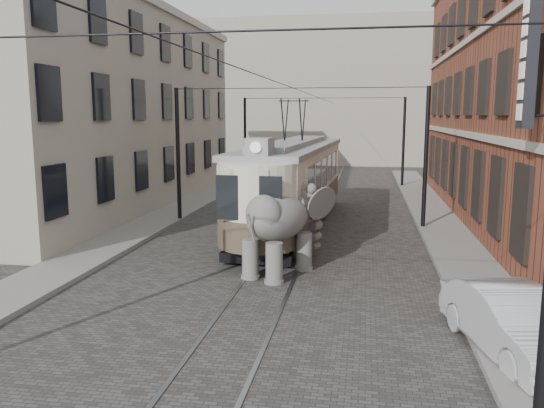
# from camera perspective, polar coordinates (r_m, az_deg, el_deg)

# --- Properties ---
(ground) EXTENTS (120.00, 120.00, 0.00)m
(ground) POSITION_cam_1_polar(r_m,az_deg,el_deg) (18.47, 0.90, -5.88)
(ground) COLOR #43403E
(tram_rails) EXTENTS (1.54, 80.00, 0.02)m
(tram_rails) POSITION_cam_1_polar(r_m,az_deg,el_deg) (18.47, 0.90, -5.85)
(tram_rails) COLOR slate
(tram_rails) RESTS_ON ground
(sidewalk_right) EXTENTS (2.00, 60.00, 0.15)m
(sidewalk_right) POSITION_cam_1_polar(r_m,az_deg,el_deg) (18.55, 19.66, -6.13)
(sidewalk_right) COLOR slate
(sidewalk_right) RESTS_ON ground
(sidewalk_left) EXTENTS (2.00, 60.00, 0.15)m
(sidewalk_left) POSITION_cam_1_polar(r_m,az_deg,el_deg) (20.44, -17.48, -4.61)
(sidewalk_left) COLOR slate
(sidewalk_left) RESTS_ON ground
(stucco_building) EXTENTS (7.00, 24.00, 10.00)m
(stucco_building) POSITION_cam_1_polar(r_m,az_deg,el_deg) (30.84, -16.96, 9.17)
(stucco_building) COLOR gray
(stucco_building) RESTS_ON ground
(distant_block) EXTENTS (28.00, 10.00, 14.00)m
(distant_block) POSITION_cam_1_polar(r_m,az_deg,el_deg) (57.73, 7.09, 11.32)
(distant_block) COLOR gray
(distant_block) RESTS_ON ground
(catenary) EXTENTS (11.00, 30.20, 6.00)m
(catenary) POSITION_cam_1_polar(r_m,az_deg,el_deg) (22.88, 2.34, 4.67)
(catenary) COLOR black
(catenary) RESTS_ON ground
(tram) EXTENTS (3.49, 13.88, 5.46)m
(tram) POSITION_cam_1_polar(r_m,az_deg,el_deg) (23.71, 2.22, 4.18)
(tram) COLOR beige
(tram) RESTS_ON ground
(elephant) EXTENTS (3.99, 4.95, 2.66)m
(elephant) POSITION_cam_1_polar(r_m,az_deg,el_deg) (16.64, 0.63, -2.85)
(elephant) COLOR #5E5C56
(elephant) RESTS_ON ground
(parked_car) EXTENTS (2.45, 4.37, 1.36)m
(parked_car) POSITION_cam_1_polar(r_m,az_deg,el_deg) (12.33, 23.68, -11.15)
(parked_car) COLOR #AAABAF
(parked_car) RESTS_ON ground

